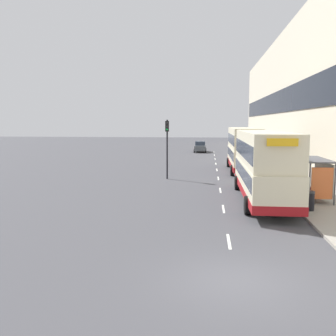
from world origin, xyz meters
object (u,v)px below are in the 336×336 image
double_decker_bus_near (263,165)px  pedestrian_1 (303,187)px  traffic_light_far_kerb (167,139)px  car_0 (200,147)px  bus_shelter (317,171)px  litter_bin (309,201)px  double_decker_bus_ahead (244,148)px

double_decker_bus_near → pedestrian_1: double_decker_bus_near is taller
double_decker_bus_near → traffic_light_far_kerb: traffic_light_far_kerb is taller
car_0 → pedestrian_1: size_ratio=2.63×
bus_shelter → litter_bin: 3.54m
traffic_light_far_kerb → double_decker_bus_near: bearing=-50.8°
double_decker_bus_ahead → pedestrian_1: double_decker_bus_ahead is taller
bus_shelter → double_decker_bus_ahead: 14.34m
bus_shelter → double_decker_bus_ahead: (-3.21, 13.97, 0.41)m
pedestrian_1 → bus_shelter: bearing=34.8°
double_decker_bus_near → car_0: bearing=97.0°
double_decker_bus_ahead → car_0: (-4.80, 23.97, -1.41)m
double_decker_bus_ahead → litter_bin: (1.99, -17.07, -1.62)m
car_0 → litter_bin: size_ratio=4.29×
pedestrian_1 → litter_bin: (-0.20, -2.39, -0.35)m
litter_bin → double_decker_bus_ahead: bearing=96.6°
car_0 → litter_bin: car_0 is taller
bus_shelter → car_0: bus_shelter is taller
pedestrian_1 → double_decker_bus_near: bearing=169.2°
pedestrian_1 → litter_bin: 2.42m
double_decker_bus_near → double_decker_bus_ahead: 14.25m
car_0 → traffic_light_far_kerb: bearing=85.9°
double_decker_bus_near → litter_bin: bearing=-53.7°
double_decker_bus_ahead → traffic_light_far_kerb: 9.14m
bus_shelter → pedestrian_1: bus_shelter is taller
litter_bin → traffic_light_far_kerb: traffic_light_far_kerb is taller
double_decker_bus_ahead → pedestrian_1: 14.90m
double_decker_bus_near → pedestrian_1: 2.64m
bus_shelter → car_0: (-8.01, 37.94, -1.00)m
double_decker_bus_ahead → car_0: 24.48m
double_decker_bus_near → pedestrian_1: bearing=-10.8°
double_decker_bus_ahead → bus_shelter: bearing=-77.1°
bus_shelter → pedestrian_1: (-1.02, -0.71, -0.86)m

